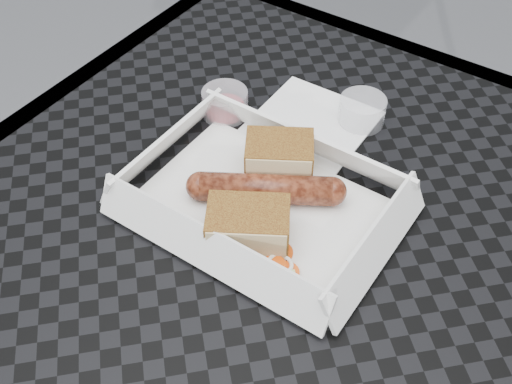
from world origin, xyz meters
TOP-DOWN VIEW (x-y plane):
  - patio_table at (0.00, 0.00)m, footprint 0.80×0.80m
  - food_tray at (-0.09, 0.06)m, footprint 0.22×0.15m
  - bratwurst at (-0.10, 0.07)m, footprint 0.13×0.09m
  - bread_near at (-0.10, 0.10)m, footprint 0.08×0.07m
  - bread_far at (-0.08, 0.02)m, footprint 0.09×0.08m
  - veg_garnish at (-0.04, 0.01)m, footprint 0.03×0.03m
  - napkin at (-0.12, 0.19)m, footprint 0.12×0.12m
  - condiment_cup_sauce at (-0.21, 0.15)m, footprint 0.05×0.05m
  - condiment_cup_empty at (-0.08, 0.23)m, footprint 0.05×0.05m

SIDE VIEW (x-z plane):
  - patio_table at x=0.00m, z-range 0.30..1.04m
  - napkin at x=-0.12m, z-range 0.74..0.75m
  - food_tray at x=-0.09m, z-range 0.74..0.75m
  - veg_garnish at x=-0.04m, z-range 0.75..0.75m
  - condiment_cup_sauce at x=-0.21m, z-range 0.74..0.78m
  - condiment_cup_empty at x=-0.08m, z-range 0.74..0.78m
  - bratwurst at x=-0.10m, z-range 0.75..0.78m
  - bread_far at x=-0.08m, z-range 0.75..0.79m
  - bread_near at x=-0.10m, z-range 0.75..0.79m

